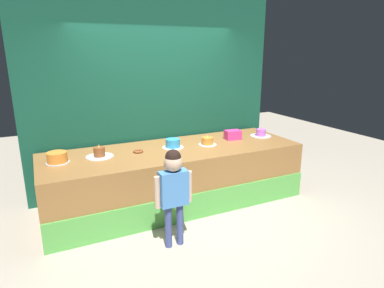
{
  "coord_description": "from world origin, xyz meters",
  "views": [
    {
      "loc": [
        -1.71,
        -3.5,
        2.13
      ],
      "look_at": [
        0.16,
        0.36,
        0.92
      ],
      "focal_mm": 30.78,
      "sensor_mm": 36.0,
      "label": 1
    }
  ],
  "objects_px": {
    "pink_box": "(233,135)",
    "cake_far_left": "(57,158)",
    "cake_left": "(99,153)",
    "cake_far_right": "(261,133)",
    "child_figure": "(173,185)",
    "cake_right": "(207,142)",
    "cake_center": "(173,144)",
    "donut": "(138,151)"
  },
  "relations": [
    {
      "from": "pink_box",
      "to": "cake_left",
      "type": "relative_size",
      "value": 0.67
    },
    {
      "from": "pink_box",
      "to": "cake_far_right",
      "type": "relative_size",
      "value": 0.71
    },
    {
      "from": "child_figure",
      "to": "cake_far_right",
      "type": "relative_size",
      "value": 3.38
    },
    {
      "from": "pink_box",
      "to": "cake_center",
      "type": "bearing_deg",
      "value": -178.25
    },
    {
      "from": "donut",
      "to": "cake_far_left",
      "type": "height_order",
      "value": "cake_far_left"
    },
    {
      "from": "cake_far_right",
      "to": "donut",
      "type": "bearing_deg",
      "value": 179.99
    },
    {
      "from": "child_figure",
      "to": "pink_box",
      "type": "distance_m",
      "value": 1.87
    },
    {
      "from": "donut",
      "to": "pink_box",
      "type": "bearing_deg",
      "value": 1.41
    },
    {
      "from": "pink_box",
      "to": "cake_center",
      "type": "xyz_separation_m",
      "value": [
        -1.02,
        -0.03,
        -0.01
      ]
    },
    {
      "from": "pink_box",
      "to": "cake_left",
      "type": "bearing_deg",
      "value": -179.67
    },
    {
      "from": "cake_center",
      "to": "cake_far_right",
      "type": "relative_size",
      "value": 0.9
    },
    {
      "from": "cake_left",
      "to": "cake_far_right",
      "type": "height_order",
      "value": "cake_left"
    },
    {
      "from": "pink_box",
      "to": "cake_right",
      "type": "distance_m",
      "value": 0.53
    },
    {
      "from": "pink_box",
      "to": "donut",
      "type": "distance_m",
      "value": 1.53
    },
    {
      "from": "cake_far_left",
      "to": "cake_left",
      "type": "bearing_deg",
      "value": 2.43
    },
    {
      "from": "donut",
      "to": "cake_center",
      "type": "height_order",
      "value": "cake_center"
    },
    {
      "from": "cake_right",
      "to": "cake_far_right",
      "type": "bearing_deg",
      "value": 4.55
    },
    {
      "from": "cake_left",
      "to": "cake_far_right",
      "type": "xyz_separation_m",
      "value": [
        2.56,
        -0.03,
        -0.0
      ]
    },
    {
      "from": "child_figure",
      "to": "cake_far_left",
      "type": "xyz_separation_m",
      "value": [
        -1.08,
        1.1,
        0.14
      ]
    },
    {
      "from": "pink_box",
      "to": "cake_far_left",
      "type": "relative_size",
      "value": 0.84
    },
    {
      "from": "cake_center",
      "to": "cake_far_right",
      "type": "height_order",
      "value": "cake_center"
    },
    {
      "from": "cake_right",
      "to": "cake_far_right",
      "type": "xyz_separation_m",
      "value": [
        1.02,
        0.08,
        -0.01
      ]
    },
    {
      "from": "pink_box",
      "to": "cake_far_right",
      "type": "xyz_separation_m",
      "value": [
        0.51,
        -0.04,
        -0.03
      ]
    },
    {
      "from": "pink_box",
      "to": "donut",
      "type": "bearing_deg",
      "value": -178.59
    },
    {
      "from": "donut",
      "to": "cake_center",
      "type": "relative_size",
      "value": 0.44
    },
    {
      "from": "child_figure",
      "to": "donut",
      "type": "xyz_separation_m",
      "value": [
        -0.06,
        1.1,
        0.09
      ]
    },
    {
      "from": "pink_box",
      "to": "donut",
      "type": "relative_size",
      "value": 1.79
    },
    {
      "from": "pink_box",
      "to": "cake_far_left",
      "type": "distance_m",
      "value": 2.56
    },
    {
      "from": "cake_far_left",
      "to": "cake_left",
      "type": "xyz_separation_m",
      "value": [
        0.51,
        0.02,
        -0.02
      ]
    },
    {
      "from": "donut",
      "to": "cake_left",
      "type": "height_order",
      "value": "cake_left"
    },
    {
      "from": "child_figure",
      "to": "donut",
      "type": "height_order",
      "value": "child_figure"
    },
    {
      "from": "donut",
      "to": "cake_right",
      "type": "height_order",
      "value": "cake_right"
    },
    {
      "from": "pink_box",
      "to": "cake_center",
      "type": "distance_m",
      "value": 1.02
    },
    {
      "from": "cake_left",
      "to": "cake_far_right",
      "type": "distance_m",
      "value": 2.56
    },
    {
      "from": "cake_left",
      "to": "cake_center",
      "type": "xyz_separation_m",
      "value": [
        1.02,
        -0.02,
        0.01
      ]
    },
    {
      "from": "donut",
      "to": "cake_right",
      "type": "distance_m",
      "value": 1.03
    },
    {
      "from": "cake_far_left",
      "to": "cake_right",
      "type": "relative_size",
      "value": 1.06
    },
    {
      "from": "cake_right",
      "to": "child_figure",
      "type": "bearing_deg",
      "value": -133.49
    },
    {
      "from": "child_figure",
      "to": "cake_right",
      "type": "height_order",
      "value": "child_figure"
    },
    {
      "from": "child_figure",
      "to": "cake_far_left",
      "type": "height_order",
      "value": "child_figure"
    },
    {
      "from": "child_figure",
      "to": "cake_far_right",
      "type": "xyz_separation_m",
      "value": [
        1.99,
        1.1,
        0.12
      ]
    },
    {
      "from": "child_figure",
      "to": "cake_center",
      "type": "height_order",
      "value": "child_figure"
    }
  ]
}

